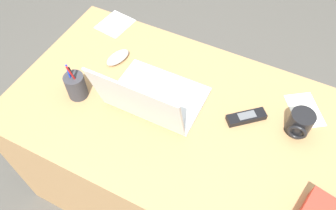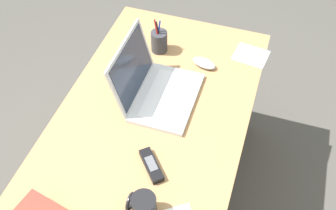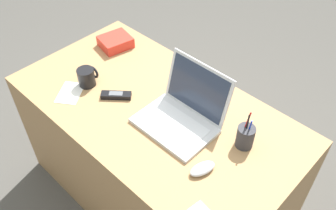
{
  "view_description": "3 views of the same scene",
  "coord_description": "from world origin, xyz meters",
  "px_view_note": "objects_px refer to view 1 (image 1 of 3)",
  "views": [
    {
      "loc": [
        -0.23,
        0.66,
        1.75
      ],
      "look_at": [
        0.09,
        0.02,
        0.77
      ],
      "focal_mm": 35.27,
      "sensor_mm": 36.0,
      "label": 1
    },
    {
      "loc": [
        -0.93,
        -0.39,
        2.02
      ],
      "look_at": [
        0.1,
        -0.05,
        0.76
      ],
      "focal_mm": 43.42,
      "sensor_mm": 36.0,
      "label": 2
    },
    {
      "loc": [
        0.91,
        -0.86,
        1.95
      ],
      "look_at": [
        0.09,
        -0.0,
        0.81
      ],
      "focal_mm": 39.5,
      "sensor_mm": 36.0,
      "label": 3
    }
  ],
  "objects_px": {
    "pen_holder": "(76,86)",
    "cordless_phone": "(246,117)",
    "laptop": "(152,98)",
    "coffee_mug_white": "(300,123)",
    "computer_mouse": "(118,57)"
  },
  "relations": [
    {
      "from": "laptop",
      "to": "coffee_mug_white",
      "type": "relative_size",
      "value": 3.59
    },
    {
      "from": "pen_holder",
      "to": "laptop",
      "type": "bearing_deg",
      "value": -164.38
    },
    {
      "from": "pen_holder",
      "to": "cordless_phone",
      "type": "bearing_deg",
      "value": -163.74
    },
    {
      "from": "pen_holder",
      "to": "coffee_mug_white",
      "type": "bearing_deg",
      "value": -164.9
    },
    {
      "from": "laptop",
      "to": "pen_holder",
      "type": "distance_m",
      "value": 0.3
    },
    {
      "from": "cordless_phone",
      "to": "laptop",
      "type": "bearing_deg",
      "value": 16.78
    },
    {
      "from": "cordless_phone",
      "to": "pen_holder",
      "type": "distance_m",
      "value": 0.65
    },
    {
      "from": "laptop",
      "to": "computer_mouse",
      "type": "relative_size",
      "value": 3.07
    },
    {
      "from": "laptop",
      "to": "pen_holder",
      "type": "xyz_separation_m",
      "value": [
        0.29,
        0.08,
        0.0
      ]
    },
    {
      "from": "computer_mouse",
      "to": "pen_holder",
      "type": "distance_m",
      "value": 0.24
    },
    {
      "from": "cordless_phone",
      "to": "pen_holder",
      "type": "height_order",
      "value": "pen_holder"
    },
    {
      "from": "coffee_mug_white",
      "to": "pen_holder",
      "type": "height_order",
      "value": "pen_holder"
    },
    {
      "from": "laptop",
      "to": "coffee_mug_white",
      "type": "distance_m",
      "value": 0.54
    },
    {
      "from": "computer_mouse",
      "to": "coffee_mug_white",
      "type": "relative_size",
      "value": 1.17
    },
    {
      "from": "cordless_phone",
      "to": "coffee_mug_white",
      "type": "bearing_deg",
      "value": -169.04
    }
  ]
}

